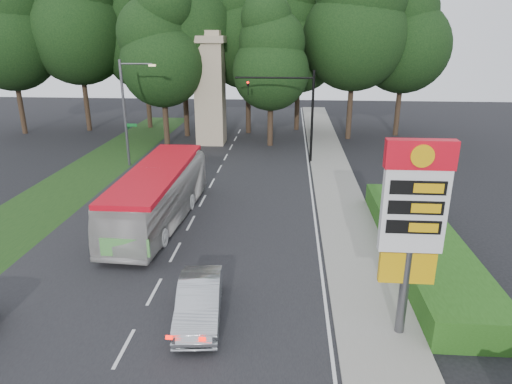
# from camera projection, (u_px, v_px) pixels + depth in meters

# --- Properties ---
(ground) EXTENTS (120.00, 120.00, 0.00)m
(ground) POSITION_uv_depth(u_px,v_px,m) (119.00, 359.00, 14.54)
(ground) COLOR black
(ground) RESTS_ON ground
(road_surface) EXTENTS (14.00, 80.00, 0.02)m
(road_surface) POSITION_uv_depth(u_px,v_px,m) (194.00, 216.00, 25.83)
(road_surface) COLOR black
(road_surface) RESTS_ON ground
(sidewalk_right) EXTENTS (3.00, 80.00, 0.12)m
(sidewalk_right) POSITION_uv_depth(u_px,v_px,m) (346.00, 220.00, 25.22)
(sidewalk_right) COLOR gray
(sidewalk_right) RESTS_ON ground
(grass_verge_left) EXTENTS (5.00, 50.00, 0.02)m
(grass_verge_left) POSITION_uv_depth(u_px,v_px,m) (79.00, 180.00, 32.14)
(grass_verge_left) COLOR #193814
(grass_verge_left) RESTS_ON ground
(hedge) EXTENTS (3.00, 14.00, 1.20)m
(hedge) POSITION_uv_depth(u_px,v_px,m) (422.00, 244.00, 21.06)
(hedge) COLOR #214E15
(hedge) RESTS_ON ground
(gas_station_pylon) EXTENTS (2.10, 0.45, 6.85)m
(gas_station_pylon) POSITION_uv_depth(u_px,v_px,m) (413.00, 215.00, 14.30)
(gas_station_pylon) COLOR #59595E
(gas_station_pylon) RESTS_ON ground
(traffic_signal_mast) EXTENTS (6.10, 0.35, 7.20)m
(traffic_signal_mast) POSITION_uv_depth(u_px,v_px,m) (296.00, 103.00, 35.18)
(traffic_signal_mast) COLOR black
(traffic_signal_mast) RESTS_ON ground
(streetlight_signs) EXTENTS (2.75, 0.98, 8.00)m
(streetlight_signs) POSITION_uv_depth(u_px,v_px,m) (127.00, 109.00, 34.27)
(streetlight_signs) COLOR #59595E
(streetlight_signs) RESTS_ON ground
(monument) EXTENTS (3.00, 3.00, 10.05)m
(monument) POSITION_uv_depth(u_px,v_px,m) (210.00, 88.00, 41.22)
(monument) COLOR tan
(monument) RESTS_ON ground
(tree_far_west) EXTENTS (8.96, 8.96, 17.60)m
(tree_far_west) POSITION_uv_depth(u_px,v_px,m) (7.00, 23.00, 43.60)
(tree_far_west) COLOR #2D2116
(tree_far_west) RESTS_ON ground
(tree_west_mid) EXTENTS (9.80, 9.80, 19.25)m
(tree_west_mid) POSITION_uv_depth(u_px,v_px,m) (75.00, 13.00, 44.73)
(tree_west_mid) COLOR #2D2116
(tree_west_mid) RESTS_ON ground
(tree_west_near) EXTENTS (8.40, 8.40, 16.50)m
(tree_west_near) POSITION_uv_depth(u_px,v_px,m) (143.00, 31.00, 46.75)
(tree_west_near) COLOR #2D2116
(tree_west_near) RESTS_ON ground
(tree_center_left) EXTENTS (10.08, 10.08, 19.80)m
(tree_center_left) POSITION_uv_depth(u_px,v_px,m) (181.00, 8.00, 41.97)
(tree_center_left) COLOR #2D2116
(tree_center_left) RESTS_ON ground
(tree_center_right) EXTENTS (9.24, 9.24, 18.15)m
(tree_center_right) POSITION_uv_depth(u_px,v_px,m) (248.00, 20.00, 43.76)
(tree_center_right) COLOR #2D2116
(tree_center_right) RESTS_ON ground
(tree_east_near) EXTENTS (8.12, 8.12, 15.95)m
(tree_east_near) POSITION_uv_depth(u_px,v_px,m) (299.00, 34.00, 45.74)
(tree_east_near) COLOR #2D2116
(tree_east_near) RESTS_ON ground
(tree_east_mid) EXTENTS (9.52, 9.52, 18.70)m
(tree_east_mid) POSITION_uv_depth(u_px,v_px,m) (356.00, 15.00, 41.07)
(tree_east_mid) COLOR #2D2116
(tree_east_mid) RESTS_ON ground
(tree_far_east) EXTENTS (8.68, 8.68, 17.05)m
(tree_far_east) POSITION_uv_depth(u_px,v_px,m) (406.00, 27.00, 42.94)
(tree_far_east) COLOR #2D2116
(tree_far_east) RESTS_ON ground
(tree_monument_left) EXTENTS (7.28, 7.28, 14.30)m
(tree_monument_left) POSITION_uv_depth(u_px,v_px,m) (161.00, 47.00, 39.38)
(tree_monument_left) COLOR #2D2116
(tree_monument_left) RESTS_ON ground
(tree_monument_right) EXTENTS (6.72, 6.72, 13.20)m
(tree_monument_right) POSITION_uv_depth(u_px,v_px,m) (271.00, 55.00, 39.41)
(tree_monument_right) COLOR #2D2116
(tree_monument_right) RESTS_ON ground
(transit_bus) EXTENTS (3.19, 11.11, 3.06)m
(transit_bus) POSITION_uv_depth(u_px,v_px,m) (158.00, 196.00, 24.53)
(transit_bus) COLOR silver
(transit_bus) RESTS_ON ground
(sedan_silver) EXTENTS (1.98, 4.47, 1.43)m
(sedan_silver) POSITION_uv_depth(u_px,v_px,m) (199.00, 301.00, 16.39)
(sedan_silver) COLOR #B1B5B9
(sedan_silver) RESTS_ON ground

